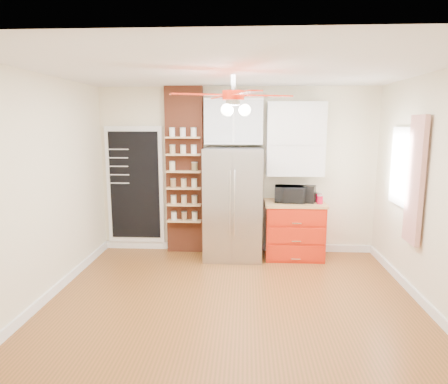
# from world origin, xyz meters

# --- Properties ---
(floor) EXTENTS (4.50, 4.50, 0.00)m
(floor) POSITION_xyz_m (0.00, 0.00, 0.00)
(floor) COLOR brown
(floor) RESTS_ON ground
(ceiling) EXTENTS (4.50, 4.50, 0.00)m
(ceiling) POSITION_xyz_m (0.00, 0.00, 2.70)
(ceiling) COLOR white
(ceiling) RESTS_ON wall_back
(wall_back) EXTENTS (4.50, 0.02, 2.70)m
(wall_back) POSITION_xyz_m (0.00, 2.00, 1.35)
(wall_back) COLOR beige
(wall_back) RESTS_ON floor
(wall_front) EXTENTS (4.50, 0.02, 2.70)m
(wall_front) POSITION_xyz_m (0.00, -2.00, 1.35)
(wall_front) COLOR beige
(wall_front) RESTS_ON floor
(wall_left) EXTENTS (0.02, 4.00, 2.70)m
(wall_left) POSITION_xyz_m (-2.25, 0.00, 1.35)
(wall_left) COLOR beige
(wall_left) RESTS_ON floor
(wall_right) EXTENTS (0.02, 4.00, 2.70)m
(wall_right) POSITION_xyz_m (2.25, 0.00, 1.35)
(wall_right) COLOR beige
(wall_right) RESTS_ON floor
(chalkboard) EXTENTS (0.95, 0.05, 1.95)m
(chalkboard) POSITION_xyz_m (-1.70, 1.96, 1.10)
(chalkboard) COLOR white
(chalkboard) RESTS_ON wall_back
(brick_pillar) EXTENTS (0.60, 0.16, 2.70)m
(brick_pillar) POSITION_xyz_m (-0.85, 1.92, 1.35)
(brick_pillar) COLOR brown
(brick_pillar) RESTS_ON floor
(fridge) EXTENTS (0.90, 0.70, 1.75)m
(fridge) POSITION_xyz_m (-0.05, 1.63, 0.88)
(fridge) COLOR #A7A7AC
(fridge) RESTS_ON floor
(upper_glass_cabinet) EXTENTS (0.90, 0.35, 0.70)m
(upper_glass_cabinet) POSITION_xyz_m (-0.05, 1.82, 2.15)
(upper_glass_cabinet) COLOR white
(upper_glass_cabinet) RESTS_ON wall_back
(red_cabinet) EXTENTS (0.94, 0.64, 0.90)m
(red_cabinet) POSITION_xyz_m (0.92, 1.68, 0.45)
(red_cabinet) COLOR red
(red_cabinet) RESTS_ON floor
(upper_shelf_unit) EXTENTS (0.90, 0.30, 1.15)m
(upper_shelf_unit) POSITION_xyz_m (0.92, 1.85, 1.88)
(upper_shelf_unit) COLOR white
(upper_shelf_unit) RESTS_ON wall_back
(window) EXTENTS (0.04, 0.75, 1.05)m
(window) POSITION_xyz_m (2.23, 0.90, 1.55)
(window) COLOR white
(window) RESTS_ON wall_right
(curtain) EXTENTS (0.06, 0.40, 1.55)m
(curtain) POSITION_xyz_m (2.18, 0.35, 1.45)
(curtain) COLOR #AA2616
(curtain) RESTS_ON wall_right
(ceiling_fan) EXTENTS (1.40, 1.40, 0.44)m
(ceiling_fan) POSITION_xyz_m (0.00, 0.00, 2.42)
(ceiling_fan) COLOR silver
(ceiling_fan) RESTS_ON ceiling
(toaster_oven) EXTENTS (0.49, 0.35, 0.26)m
(toaster_oven) POSITION_xyz_m (0.83, 1.68, 1.03)
(toaster_oven) COLOR black
(toaster_oven) RESTS_ON red_cabinet
(coffee_maker) EXTENTS (0.22, 0.26, 0.26)m
(coffee_maker) POSITION_xyz_m (1.14, 1.67, 1.03)
(coffee_maker) COLOR black
(coffee_maker) RESTS_ON red_cabinet
(canister_left) EXTENTS (0.10, 0.10, 0.13)m
(canister_left) POSITION_xyz_m (1.28, 1.57, 0.96)
(canister_left) COLOR red
(canister_left) RESTS_ON red_cabinet
(canister_right) EXTENTS (0.12, 0.12, 0.14)m
(canister_right) POSITION_xyz_m (1.29, 1.70, 0.97)
(canister_right) COLOR #AA092B
(canister_right) RESTS_ON red_cabinet
(pantry_jar_oats) EXTENTS (0.12, 0.12, 0.14)m
(pantry_jar_oats) POSITION_xyz_m (-1.03, 1.76, 1.44)
(pantry_jar_oats) COLOR beige
(pantry_jar_oats) RESTS_ON brick_pillar
(pantry_jar_beans) EXTENTS (0.13, 0.13, 0.13)m
(pantry_jar_beans) POSITION_xyz_m (-0.67, 1.77, 1.44)
(pantry_jar_beans) COLOR olive
(pantry_jar_beans) RESTS_ON brick_pillar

